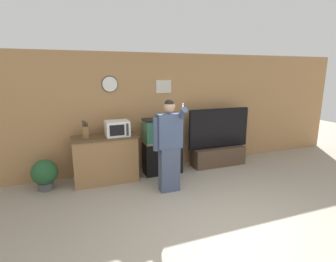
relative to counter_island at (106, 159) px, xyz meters
The scene contains 9 objects.
ground_plane 2.93m from the counter_island, 62.03° to the right, with size 18.00×18.00×0.00m, color gray.
wall_back_paneled 1.65m from the counter_island, 18.69° to the left, with size 10.00×0.08×2.60m.
counter_island is the anchor object (origin of this frame).
microwave 0.67m from the counter_island, ahead, with size 0.46×0.38×0.30m.
knife_block 0.69m from the counter_island, behind, with size 0.11×0.09×0.34m.
aquarium_on_stand 1.24m from the counter_island, ahead, with size 0.82×0.40×1.22m.
tv_on_stand 2.65m from the counter_island, ahead, with size 1.55×0.40×1.37m.
person_standing 1.41m from the counter_island, 39.16° to the right, with size 0.54×0.41×1.73m.
potted_plant 1.15m from the counter_island, behind, with size 0.48×0.48×0.58m.
Camera 1 is at (-1.96, -2.59, 2.19)m, focal length 28.00 mm.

